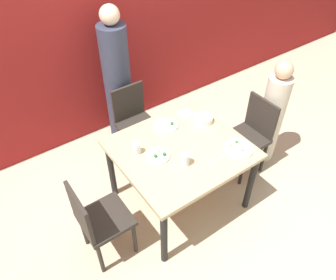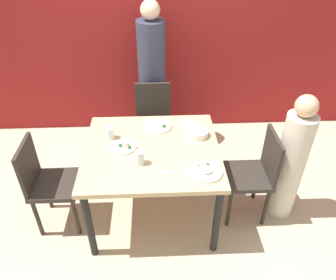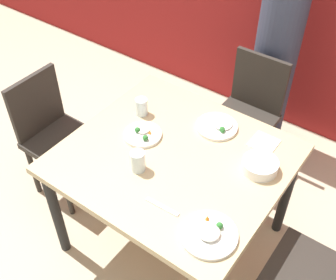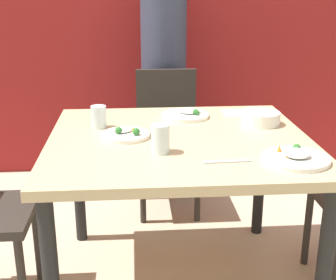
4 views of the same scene
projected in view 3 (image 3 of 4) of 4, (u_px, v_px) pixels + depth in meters
ground_plane at (173, 237)px, 2.72m from camera, size 10.00×10.00×0.00m
dining_table at (174, 167)px, 2.27m from camera, size 1.13×1.04×0.75m
chair_adult_spot at (248, 112)px, 2.89m from camera, size 0.40×0.40×0.88m
chair_child_spot at (325, 280)px, 1.98m from camera, size 0.40×0.40×0.88m
chair_empty_left at (54, 133)px, 2.74m from camera, size 0.40×0.40×0.88m
person_adult at (276, 55)px, 2.88m from camera, size 0.30×0.30×1.67m
bowl_curry at (260, 165)px, 2.12m from camera, size 0.18×0.18×0.06m
plate_rice_adult at (209, 234)px, 1.84m from camera, size 0.26×0.26×0.05m
plate_rice_child at (218, 126)px, 2.37m from camera, size 0.24×0.24×0.05m
plate_noodles at (143, 134)px, 2.32m from camera, size 0.21×0.21×0.05m
glass_water_tall at (141, 107)px, 2.43m from camera, size 0.07×0.07×0.10m
glass_water_short at (138, 161)px, 2.11m from camera, size 0.07×0.07×0.12m
napkin_folded at (264, 143)px, 2.28m from camera, size 0.14×0.14×0.01m
fork_steel at (162, 207)px, 1.96m from camera, size 0.18×0.03×0.01m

